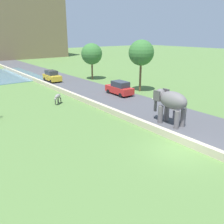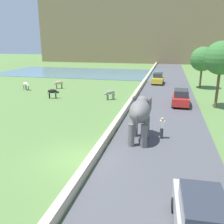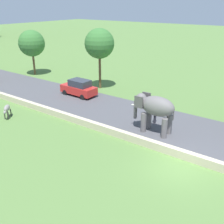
{
  "view_description": "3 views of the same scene",
  "coord_description": "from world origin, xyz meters",
  "px_view_note": "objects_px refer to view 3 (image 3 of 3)",
  "views": [
    {
      "loc": [
        -12.3,
        -8.61,
        7.6
      ],
      "look_at": [
        -0.9,
        6.15,
        1.34
      ],
      "focal_mm": 37.8,
      "sensor_mm": 36.0,
      "label": 1
    },
    {
      "loc": [
        5.18,
        -12.18,
        6.74
      ],
      "look_at": [
        1.02,
        5.41,
        1.43
      ],
      "focal_mm": 38.62,
      "sensor_mm": 36.0,
      "label": 2
    },
    {
      "loc": [
        -13.67,
        -4.86,
        9.45
      ],
      "look_at": [
        1.17,
        5.92,
        1.9
      ],
      "focal_mm": 43.02,
      "sensor_mm": 36.0,
      "label": 3
    }
  ],
  "objects_px": {
    "person_beside_elephant": "(155,114)",
    "cow_grey": "(7,109)",
    "car_red": "(79,88)",
    "elephant": "(155,108)"
  },
  "relations": [
    {
      "from": "person_beside_elephant",
      "to": "cow_grey",
      "type": "xyz_separation_m",
      "value": [
        -6.47,
        11.02,
        -0.04
      ]
    },
    {
      "from": "person_beside_elephant",
      "to": "cow_grey",
      "type": "bearing_deg",
      "value": 120.43
    },
    {
      "from": "elephant",
      "to": "person_beside_elephant",
      "type": "height_order",
      "value": "elephant"
    },
    {
      "from": "person_beside_elephant",
      "to": "car_red",
      "type": "height_order",
      "value": "car_red"
    },
    {
      "from": "elephant",
      "to": "car_red",
      "type": "xyz_separation_m",
      "value": [
        3.15,
        10.65,
        -1.14
      ]
    },
    {
      "from": "elephant",
      "to": "cow_grey",
      "type": "xyz_separation_m",
      "value": [
        -4.97,
        11.68,
        -1.2
      ]
    },
    {
      "from": "car_red",
      "to": "cow_grey",
      "type": "distance_m",
      "value": 8.18
    },
    {
      "from": "cow_grey",
      "to": "person_beside_elephant",
      "type": "bearing_deg",
      "value": -59.57
    },
    {
      "from": "elephant",
      "to": "car_red",
      "type": "distance_m",
      "value": 11.16
    },
    {
      "from": "cow_grey",
      "to": "elephant",
      "type": "bearing_deg",
      "value": -66.96
    }
  ]
}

